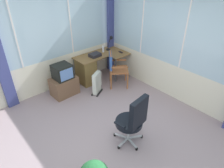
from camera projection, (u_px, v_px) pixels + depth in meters
name	position (u px, v px, depth m)	size (l,w,h in m)	color
ground	(113.00, 138.00, 4.00)	(5.08, 5.78, 0.06)	gray
north_window_panel	(46.00, 40.00, 4.83)	(4.08, 0.07, 2.72)	#EEE6CE
east_window_panel	(183.00, 46.00, 4.44)	(0.07, 4.78, 2.72)	#EEE6CE
curtain_corner	(111.00, 28.00, 5.86)	(0.25, 0.07, 2.62)	#3C4383
desk	(88.00, 69.00, 5.61)	(1.43, 0.86, 0.73)	brown
desk_lamp	(111.00, 41.00, 5.80)	(0.23, 0.19, 0.42)	black
tv_remote	(121.00, 52.00, 5.75)	(0.04, 0.15, 0.02)	black
spray_bottle	(103.00, 49.00, 5.73)	(0.06, 0.06, 0.22)	silver
paper_tray	(95.00, 55.00, 5.50)	(0.30, 0.23, 0.09)	#262329
wooden_armchair	(114.00, 65.00, 5.33)	(0.67, 0.67, 0.95)	#9D5A33
office_chair	(133.00, 119.00, 3.56)	(0.61, 0.57, 1.05)	#B7B7BF
tv_on_stand	(64.00, 82.00, 5.07)	(0.66, 0.46, 0.84)	brown
space_heater	(97.00, 83.00, 5.17)	(0.40, 0.32, 0.59)	silver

